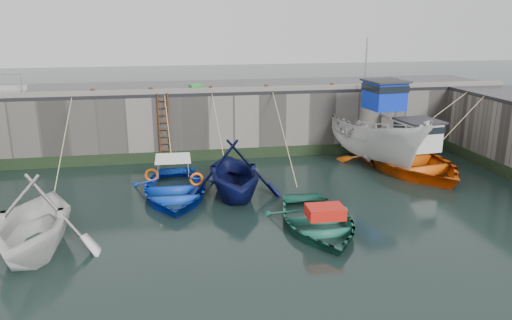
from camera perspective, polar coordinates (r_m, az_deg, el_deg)
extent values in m
plane|color=black|center=(14.27, -1.65, -10.82)|extent=(120.00, 120.00, 0.00)
cube|color=slate|center=(25.66, -6.02, 4.75)|extent=(30.00, 5.00, 3.00)
cube|color=black|center=(25.40, -6.12, 8.24)|extent=(30.00, 5.00, 0.16)
cube|color=slate|center=(23.06, -5.66, 7.94)|extent=(30.00, 0.30, 0.20)
cube|color=black|center=(23.47, -5.42, 0.58)|extent=(30.00, 0.08, 0.50)
cylinder|color=#3F1E0F|center=(23.04, -11.02, 3.52)|extent=(0.07, 0.07, 3.20)
cylinder|color=#3F1E0F|center=(23.04, -9.92, 3.58)|extent=(0.07, 0.07, 3.20)
cube|color=#3F1E0F|center=(23.33, -10.30, 0.30)|extent=(0.44, 0.06, 0.05)
cube|color=#3F1E0F|center=(23.25, -10.34, 1.08)|extent=(0.44, 0.06, 0.05)
cube|color=#3F1E0F|center=(23.17, -10.38, 1.87)|extent=(0.44, 0.06, 0.05)
cube|color=#3F1E0F|center=(23.09, -10.42, 2.67)|extent=(0.44, 0.06, 0.05)
cube|color=#3F1E0F|center=(23.02, -10.47, 3.47)|extent=(0.44, 0.06, 0.05)
cube|color=#3F1E0F|center=(22.95, -10.51, 4.27)|extent=(0.44, 0.06, 0.05)
cube|color=#3F1E0F|center=(22.89, -10.55, 5.08)|extent=(0.44, 0.06, 0.05)
cube|color=#3F1E0F|center=(22.83, -10.59, 5.89)|extent=(0.44, 0.06, 0.05)
cube|color=#3F1E0F|center=(22.78, -10.63, 6.71)|extent=(0.44, 0.06, 0.05)
imported|color=silver|center=(15.88, -23.80, -9.38)|extent=(4.27, 4.89, 2.50)
imported|color=#0C36B6|center=(18.98, -9.30, -4.08)|extent=(3.73, 5.14, 1.05)
imported|color=#090E3C|center=(18.94, -2.60, -3.93)|extent=(3.95, 4.56, 2.38)
imported|color=#1B5F4C|center=(16.16, 7.01, -7.62)|extent=(3.47, 4.76, 0.96)
imported|color=silver|center=(23.58, 13.38, 2.43)|extent=(3.65, 7.80, 2.91)
cube|color=#0C2AC0|center=(22.69, 14.47, 7.14)|extent=(1.56, 1.65, 1.20)
cube|color=black|center=(22.65, 14.53, 8.01)|extent=(1.62, 1.71, 0.28)
cube|color=#262628|center=(22.61, 14.58, 8.74)|extent=(1.78, 1.87, 0.08)
cylinder|color=#A5A8AD|center=(24.13, 12.40, 9.92)|extent=(0.08, 0.08, 3.00)
imported|color=#F05D0C|center=(22.95, 16.91, -0.15)|extent=(5.58, 7.27, 1.40)
cube|color=silver|center=(22.16, 18.03, 2.67)|extent=(1.57, 1.65, 1.20)
cube|color=black|center=(22.09, 18.11, 3.56)|extent=(1.63, 1.72, 0.28)
cube|color=#262628|center=(22.03, 18.17, 4.29)|extent=(1.79, 1.88, 0.08)
cylinder|color=#A5A8AD|center=(23.45, 15.71, 5.80)|extent=(0.08, 0.08, 3.00)
cube|color=green|center=(23.40, -6.92, 8.18)|extent=(0.63, 0.56, 0.33)
cylinder|color=#A5A8AD|center=(24.15, -25.24, 7.83)|extent=(0.05, 0.05, 1.00)
cylinder|color=#A5A8AD|center=(24.30, -27.10, 8.75)|extent=(1.50, 0.05, 0.05)
cube|color=gray|center=(24.87, -26.53, 6.91)|extent=(1.60, 0.35, 0.18)
cube|color=gray|center=(25.18, -26.38, 7.44)|extent=(1.60, 0.35, 0.18)
cylinder|color=#3F1E0F|center=(23.27, -18.15, 7.41)|extent=(0.18, 0.18, 0.28)
cylinder|color=#3F1E0F|center=(23.08, -11.94, 7.78)|extent=(0.18, 0.18, 0.28)
cylinder|color=#3F1E0F|center=(23.17, -5.19, 8.09)|extent=(0.18, 0.18, 0.28)
cylinder|color=#3F1E0F|center=(23.55, 1.18, 8.27)|extent=(0.18, 0.18, 0.28)
cylinder|color=#3F1E0F|center=(24.39, 8.65, 8.36)|extent=(0.18, 0.18, 0.28)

